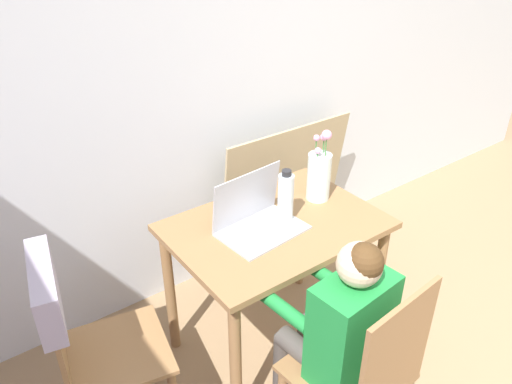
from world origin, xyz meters
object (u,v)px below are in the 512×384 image
(flower_vase, at_px, (319,174))
(person_seated, at_px, (339,325))
(chair_occupied, at_px, (361,376))
(water_bottle, at_px, (286,198))
(chair_spare, at_px, (77,328))
(laptop, at_px, (256,217))

(flower_vase, bearing_deg, person_seated, -125.66)
(chair_occupied, xyz_separation_m, water_bottle, (0.17, 0.67, 0.39))
(chair_spare, distance_m, person_seated, 0.98)
(chair_occupied, distance_m, person_seated, 0.21)
(chair_occupied, distance_m, flower_vase, 0.94)
(person_seated, distance_m, flower_vase, 0.79)
(laptop, bearing_deg, chair_occupied, -97.59)
(chair_occupied, xyz_separation_m, flower_vase, (0.43, 0.73, 0.40))
(chair_spare, height_order, water_bottle, water_bottle)
(chair_occupied, distance_m, laptop, 0.78)
(water_bottle, bearing_deg, flower_vase, 13.50)
(chair_occupied, distance_m, water_bottle, 0.80)
(chair_spare, height_order, person_seated, person_seated)
(flower_vase, relative_size, water_bottle, 1.42)
(flower_vase, bearing_deg, water_bottle, -166.50)
(chair_occupied, height_order, chair_spare, chair_spare)
(flower_vase, bearing_deg, chair_spare, -178.73)
(laptop, bearing_deg, water_bottle, -16.82)
(chair_occupied, bearing_deg, chair_spare, -46.29)
(laptop, xyz_separation_m, flower_vase, (0.40, 0.03, 0.07))
(laptop, bearing_deg, person_seated, -99.12)
(chair_occupied, height_order, flower_vase, flower_vase)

